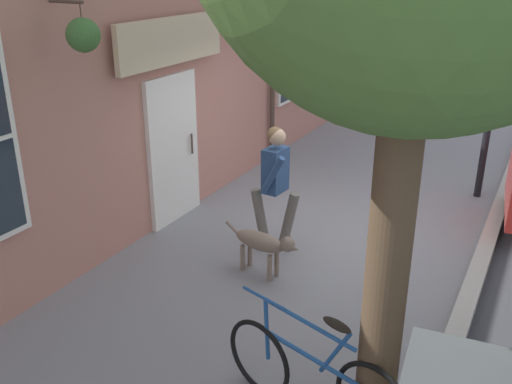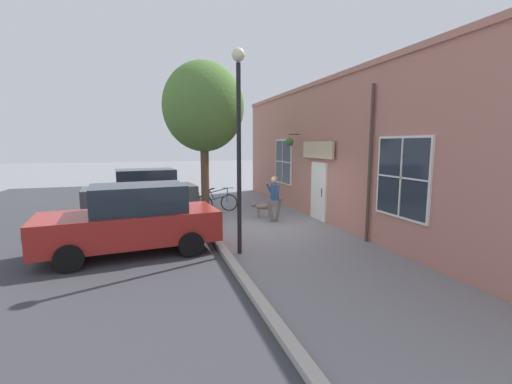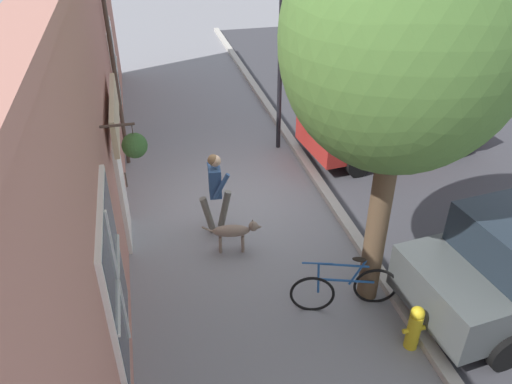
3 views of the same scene
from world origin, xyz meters
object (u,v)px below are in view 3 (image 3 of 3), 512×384
leaning_bicycle (344,288)px  fire_hydrant (415,327)px  parked_car_mid_block (390,119)px  street_lamp (281,15)px  street_tree_by_curb (406,44)px  dog_on_leash (234,231)px  pedestrian_walking (215,186)px

leaning_bicycle → fire_hydrant: size_ratio=2.24×
parked_car_mid_block → street_lamp: 3.60m
street_tree_by_curb → street_lamp: (0.01, 5.46, -0.86)m
leaning_bicycle → parked_car_mid_block: bearing=57.3°
dog_on_leash → street_lamp: size_ratio=0.22×
street_tree_by_curb → fire_hydrant: size_ratio=7.71×
leaning_bicycle → parked_car_mid_block: size_ratio=0.39×
dog_on_leash → parked_car_mid_block: parked_car_mid_block is taller
pedestrian_walking → leaning_bicycle: size_ratio=0.95×
street_tree_by_curb → street_lamp: bearing=89.8°
pedestrian_walking → street_tree_by_curb: (2.09, -2.36, 3.14)m
leaning_bicycle → street_lamp: size_ratio=0.34×
dog_on_leash → street_tree_by_curb: size_ratio=0.18×
dog_on_leash → street_tree_by_curb: bearing=-41.1°
dog_on_leash → fire_hydrant: 3.48m
parked_car_mid_block → street_lamp: (-2.56, 0.85, 2.38)m
street_tree_by_curb → leaning_bicycle: street_tree_by_curb is taller
dog_on_leash → street_lamp: 5.12m
pedestrian_walking → fire_hydrant: size_ratio=2.13×
leaning_bicycle → street_lamp: (0.51, 5.62, 2.88)m
dog_on_leash → leaning_bicycle: (1.39, -1.80, -0.04)m
leaning_bicycle → pedestrian_walking: bearing=122.3°
fire_hydrant → dog_on_leash: bearing=126.2°
parked_car_mid_block → street_lamp: bearing=161.7°
pedestrian_walking → street_lamp: size_ratio=0.33×
leaning_bicycle → street_lamp: bearing=84.8°
street_tree_by_curb → leaning_bicycle: bearing=-161.6°
pedestrian_walking → street_lamp: (2.10, 3.10, 2.28)m
street_tree_by_curb → fire_hydrant: bearing=-81.6°
pedestrian_walking → leaning_bicycle: bearing=-57.7°
dog_on_leash → leaning_bicycle: bearing=-52.4°
pedestrian_walking → dog_on_leash: bearing=-74.0°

